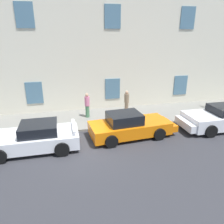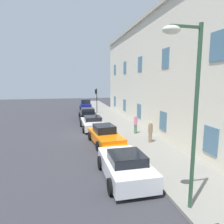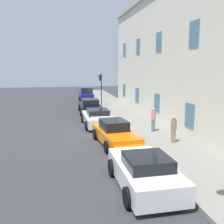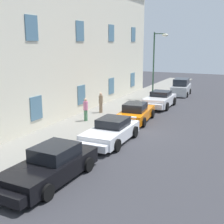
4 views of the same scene
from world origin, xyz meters
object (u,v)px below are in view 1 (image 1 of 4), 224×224
sportscar_tail_end (218,119)px  sportscar_yellow_flank (30,138)px  sportscar_white_middle (132,126)px  pedestrian_admiring (87,105)px  pedestrian_strolling (127,102)px

sportscar_tail_end → sportscar_yellow_flank: bearing=-178.6°
sportscar_white_middle → sportscar_tail_end: bearing=-1.3°
sportscar_tail_end → pedestrian_admiring: size_ratio=2.77×
sportscar_tail_end → pedestrian_strolling: pedestrian_strolling is taller
sportscar_yellow_flank → pedestrian_strolling: (5.97, 3.70, 0.37)m
sportscar_yellow_flank → pedestrian_admiring: size_ratio=2.91×
pedestrian_admiring → pedestrian_strolling: size_ratio=1.02×
sportscar_white_middle → pedestrian_strolling: bearing=79.0°
sportscar_tail_end → pedestrian_strolling: bearing=143.7°
sportscar_white_middle → pedestrian_admiring: pedestrian_admiring is taller
sportscar_tail_end → pedestrian_admiring: bearing=156.6°
sportscar_yellow_flank → pedestrian_strolling: size_ratio=2.97×
sportscar_yellow_flank → sportscar_tail_end: 10.65m
sportscar_white_middle → sportscar_tail_end: size_ratio=1.07×
sportscar_white_middle → sportscar_tail_end: 5.33m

